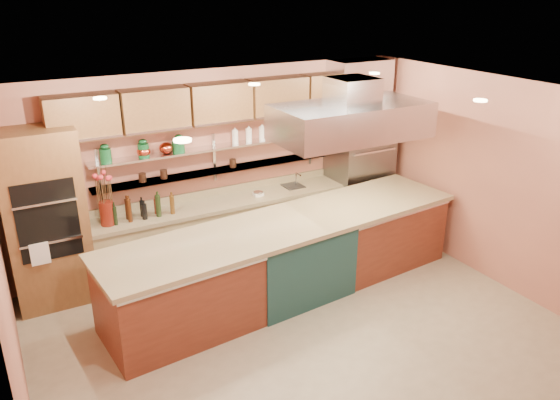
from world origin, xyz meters
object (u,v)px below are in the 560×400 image
flower_vase (107,213)px  green_canister (177,146)px  kitchen_scale (258,193)px  copper_kettle (166,148)px  island (289,257)px  refrigerator (359,169)px

flower_vase → green_canister: green_canister is taller
flower_vase → kitchen_scale: bearing=0.0°
copper_kettle → flower_vase: bearing=-166.7°
island → kitchen_scale: (0.18, 1.26, 0.46)m
copper_kettle → green_canister: green_canister is taller
flower_vase → kitchen_scale: (2.22, 0.00, -0.12)m
island → copper_kettle: copper_kettle is taller
kitchen_scale → island: bearing=-84.6°
island → green_canister: 2.17m
refrigerator → green_canister: (-2.98, 0.23, 0.75)m
flower_vase → copper_kettle: 1.18m
refrigerator → flower_vase: (-4.06, 0.01, 0.04)m
refrigerator → kitchen_scale: 1.85m
kitchen_scale → copper_kettle: bearing=-176.2°
flower_vase → green_canister: 1.31m
refrigerator → kitchen_scale: bearing=179.7°
island → flower_vase: 2.46m
flower_vase → green_canister: (1.09, 0.22, 0.70)m
copper_kettle → kitchen_scale: bearing=-9.7°
green_canister → flower_vase: bearing=-168.5°
kitchen_scale → green_canister: size_ratio=0.89×
refrigerator → kitchen_scale: (-1.85, 0.01, -0.08)m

